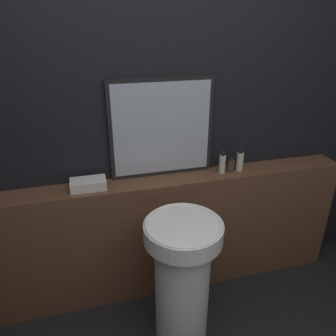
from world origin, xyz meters
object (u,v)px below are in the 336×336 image
Objects in this scene: conditioner_bottle at (231,165)px; mirror at (162,129)px; towel_stack at (88,184)px; lotion_bottle at (240,161)px; shampoo_bottle at (222,163)px; pedestal_sink at (182,275)px.

mirror is at bearing 169.66° from conditioner_bottle.
lotion_bottle reaches higher than towel_stack.
mirror is 0.58m from towel_stack.
shampoo_bottle is 1.47× the size of conditioner_bottle.
shampoo_bottle is (0.41, 0.44, 0.50)m from pedestal_sink.
shampoo_bottle is 0.97× the size of lotion_bottle.
towel_stack is at bearing 180.00° from conditioner_bottle.
conditioner_bottle is (0.48, 0.44, 0.48)m from pedestal_sink.
lotion_bottle is (1.03, 0.00, 0.04)m from towel_stack.
conditioner_bottle reaches higher than towel_stack.
lotion_bottle is at bearing -9.08° from mirror.
shampoo_bottle is (0.90, 0.00, 0.04)m from towel_stack.
towel_stack is 2.07× the size of conditioner_bottle.
towel_stack is 1.41× the size of shampoo_bottle.
pedestal_sink is at bearing -133.21° from shampoo_bottle.
towel_stack is 0.90m from shampoo_bottle.
lotion_bottle is (0.13, 0.00, 0.00)m from shampoo_bottle.
mirror reaches higher than lotion_bottle.
towel_stack is 1.03m from lotion_bottle.
shampoo_bottle is 0.13m from lotion_bottle.
mirror reaches higher than conditioner_bottle.
conditioner_bottle is (0.97, 0.00, 0.02)m from towel_stack.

